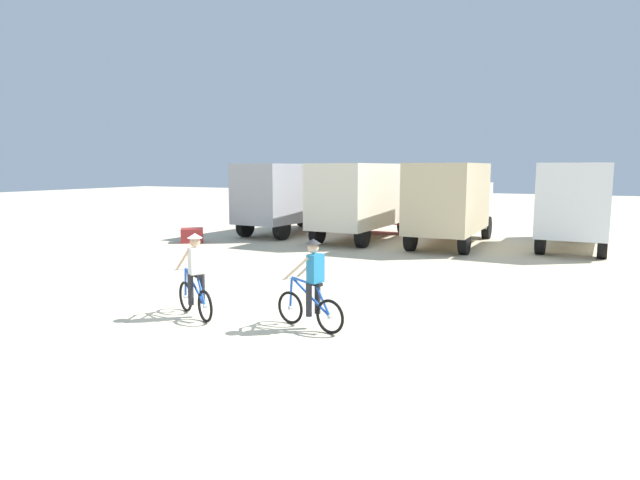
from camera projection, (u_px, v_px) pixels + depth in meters
name	position (u px, v px, depth m)	size (l,w,h in m)	color
ground_plane	(214.00, 312.00, 12.06)	(120.00, 120.00, 0.00)	beige
box_truck_grey_hauler	(291.00, 195.00, 26.23)	(2.86, 6.90, 3.35)	#9E9EA3
box_truck_cream_rv	(362.00, 197.00, 23.97)	(2.53, 6.80, 3.35)	beige
box_truck_tan_camper	(451.00, 200.00, 22.26)	(2.43, 6.76, 3.35)	#CCB78E
box_truck_avon_van	(577.00, 201.00, 21.36)	(2.57, 6.82, 3.35)	white
cyclist_orange_shirt	(195.00, 279.00, 11.54)	(1.55, 0.90, 1.82)	black
cyclist_cowboy_hat	(312.00, 288.00, 10.68)	(1.69, 0.61, 1.82)	black
supply_crate	(192.00, 235.00, 23.22)	(0.79, 0.91, 0.60)	#9E2D2D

